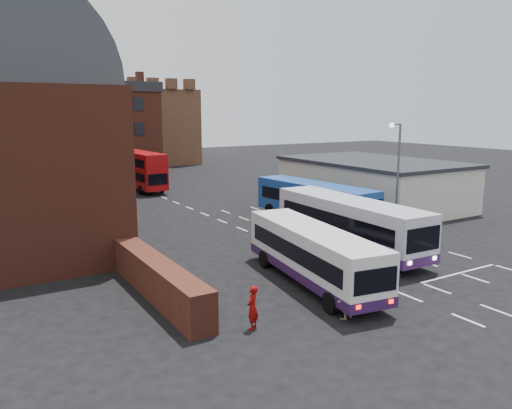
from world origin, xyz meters
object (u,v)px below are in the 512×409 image
bus_white_outbound (313,251)px  bus_blue (315,200)px  street_lamp (397,168)px  bus_red_double (139,169)px  bus_white_inbound (349,220)px  pedestrian_beige (344,301)px  pedestrian_red (253,307)px

bus_white_outbound → bus_blue: 14.16m
bus_white_outbound → bus_blue: bus_blue is taller
street_lamp → bus_blue: bearing=111.0°
bus_red_double → bus_white_inbound: bearing=93.9°
bus_white_inbound → pedestrian_beige: 10.83m
bus_red_double → pedestrian_beige: (-4.02, -38.86, -1.47)m
bus_white_outbound → street_lamp: bearing=32.7°
bus_blue → pedestrian_beige: size_ratio=7.50×
pedestrian_beige → bus_red_double: bearing=-101.8°
bus_blue → street_lamp: (2.34, -6.08, 2.92)m
pedestrian_red → pedestrian_beige: pedestrian_red is taller
bus_red_double → street_lamp: size_ratio=1.35×
bus_white_inbound → bus_red_double: bearing=-82.2°
bus_white_outbound → bus_blue: (8.77, 11.11, 0.15)m
bus_white_outbound → pedestrian_red: 6.27m
bus_white_inbound → pedestrian_beige: bearing=49.5°
bus_blue → bus_red_double: (-6.30, 23.51, 0.40)m
pedestrian_red → pedestrian_beige: bearing=126.8°
street_lamp → pedestrian_red: size_ratio=4.34×
pedestrian_red → pedestrian_beige: size_ratio=1.17×
bus_blue → bus_white_inbound: bearing=62.8°
bus_red_double → street_lamp: bearing=104.2°
pedestrian_beige → pedestrian_red: bearing=-22.5°
bus_blue → bus_red_double: bearing=-79.6°
street_lamp → pedestrian_red: bearing=-153.8°
bus_white_outbound → street_lamp: (11.11, 5.03, 3.07)m
bus_white_outbound → pedestrian_red: bearing=-141.8°
street_lamp → bus_red_double: bearing=106.3°
bus_red_double → pedestrian_red: bearing=76.2°
street_lamp → pedestrian_beige: bearing=-143.8°
pedestrian_beige → bus_white_outbound: bearing=-116.1°
bus_white_outbound → street_lamp: 12.58m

